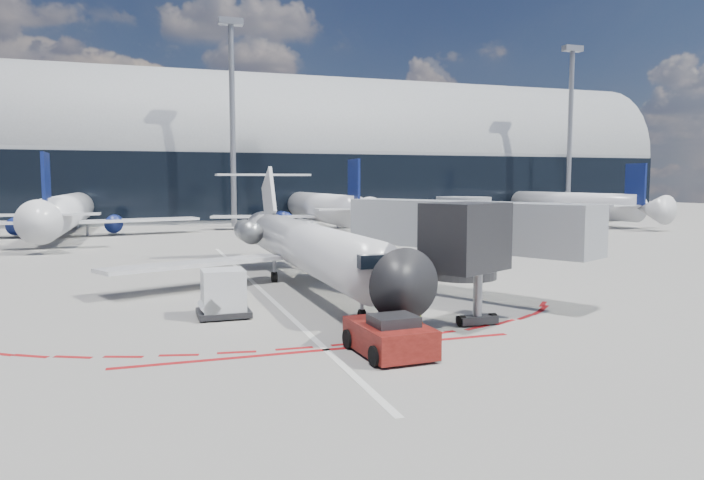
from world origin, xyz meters
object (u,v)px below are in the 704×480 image
object	(u,v)px
pushback_tug	(390,336)
ramp_worker	(413,309)
regional_jet	(304,244)
uld_container	(223,294)

from	to	relation	value
pushback_tug	ramp_worker	bearing A→B (deg)	47.15
pushback_tug	regional_jet	bearing A→B (deg)	83.92
regional_jet	uld_container	distance (m)	8.94
pushback_tug	uld_container	distance (m)	8.75
uld_container	regional_jet	bearing A→B (deg)	53.20
regional_jet	ramp_worker	size ratio (longest dim) A/B	13.93
pushback_tug	uld_container	size ratio (longest dim) A/B	2.45
regional_jet	pushback_tug	world-z (taller)	regional_jet
ramp_worker	uld_container	world-z (taller)	uld_container
regional_jet	uld_container	world-z (taller)	regional_jet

